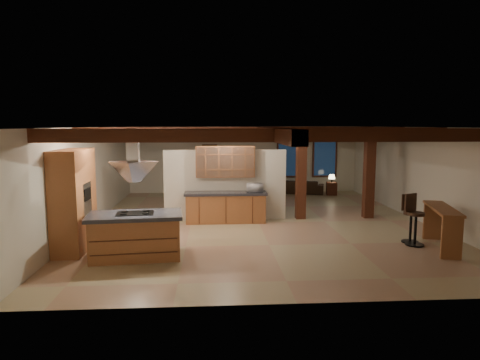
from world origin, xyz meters
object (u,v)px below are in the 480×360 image
object	(u,v)px
dining_table	(255,200)
sofa	(301,187)
kitchen_island	(136,235)
bar_counter	(442,221)

from	to	relation	value
dining_table	sofa	size ratio (longest dim) A/B	0.84
kitchen_island	bar_counter	world-z (taller)	kitchen_island
dining_table	bar_counter	size ratio (longest dim) A/B	0.84
dining_table	sofa	world-z (taller)	dining_table
kitchen_island	sofa	bearing A→B (deg)	57.62
dining_table	sofa	distance (m)	3.97
kitchen_island	dining_table	distance (m)	6.45
kitchen_island	sofa	size ratio (longest dim) A/B	1.09
dining_table	sofa	xyz separation A→B (m)	(2.34, 3.21, -0.00)
dining_table	sofa	bearing A→B (deg)	57.53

